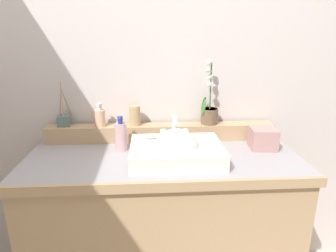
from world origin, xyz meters
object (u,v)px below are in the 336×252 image
object	(u,v)px
soap_bar	(151,136)
potted_plant	(209,110)
reed_diffuser	(64,120)
tissue_box	(263,138)
soap_dispenser	(100,117)
sink_basin	(176,152)
lotion_bottle	(121,136)
tumbler_cup	(135,116)

from	to	relation	value
soap_bar	potted_plant	bearing A→B (deg)	30.89
reed_diffuser	tissue_box	xyz separation A→B (m)	(1.05, -0.17, -0.07)
soap_dispenser	tissue_box	world-z (taller)	soap_dispenser
sink_basin	lotion_bottle	xyz separation A→B (m)	(-0.27, 0.15, 0.03)
potted_plant	tumbler_cup	xyz separation A→B (m)	(-0.41, -0.00, -0.02)
soap_bar	tumbler_cup	distance (m)	0.22
reed_diffuser	lotion_bottle	distance (m)	0.36
potted_plant	soap_dispenser	world-z (taller)	potted_plant
soap_bar	tumbler_cup	world-z (taller)	tumbler_cup
tumbler_cup	reed_diffuser	xyz separation A→B (m)	(-0.39, 0.02, -0.02)
tumbler_cup	soap_dispenser	bearing A→B (deg)	-176.61
sink_basin	soap_bar	xyz separation A→B (m)	(-0.12, 0.10, 0.05)
sink_basin	soap_dispenser	xyz separation A→B (m)	(-0.39, 0.28, 0.10)
sink_basin	soap_dispenser	bearing A→B (deg)	144.76
soap_bar	lotion_bottle	size ratio (longest dim) A/B	0.39
tumbler_cup	lotion_bottle	size ratio (longest dim) A/B	0.61
sink_basin	potted_plant	size ratio (longest dim) A/B	1.21
sink_basin	tumbler_cup	distance (m)	0.37
reed_diffuser	lotion_bottle	bearing A→B (deg)	-25.85
tumbler_cup	tissue_box	xyz separation A→B (m)	(0.67, -0.16, -0.09)
soap_bar	soap_dispenser	world-z (taller)	soap_dispenser
potted_plant	tissue_box	bearing A→B (deg)	-32.25
sink_basin	tumbler_cup	world-z (taller)	tumbler_cup
tumbler_cup	potted_plant	bearing A→B (deg)	0.59
potted_plant	lotion_bottle	world-z (taller)	potted_plant
sink_basin	reed_diffuser	xyz separation A→B (m)	(-0.59, 0.30, 0.08)
sink_basin	lotion_bottle	size ratio (longest dim) A/B	2.39
sink_basin	tissue_box	bearing A→B (deg)	15.64
tissue_box	soap_dispenser	bearing A→B (deg)	170.31
lotion_bottle	soap_dispenser	bearing A→B (deg)	133.04
sink_basin	tumbler_cup	size ratio (longest dim) A/B	3.94
sink_basin	tissue_box	world-z (taller)	sink_basin
soap_bar	reed_diffuser	xyz separation A→B (m)	(-0.47, 0.21, 0.03)
soap_bar	soap_dispenser	size ratio (longest dim) A/B	0.54
lotion_bottle	tissue_box	world-z (taller)	lotion_bottle
tumbler_cup	reed_diffuser	size ratio (longest dim) A/B	0.44
soap_dispenser	potted_plant	bearing A→B (deg)	1.46
tissue_box	lotion_bottle	bearing A→B (deg)	178.63
reed_diffuser	sink_basin	bearing A→B (deg)	-27.12
soap_bar	tumbler_cup	size ratio (longest dim) A/B	0.64
soap_bar	lotion_bottle	world-z (taller)	lotion_bottle
tissue_box	sink_basin	bearing A→B (deg)	-164.36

